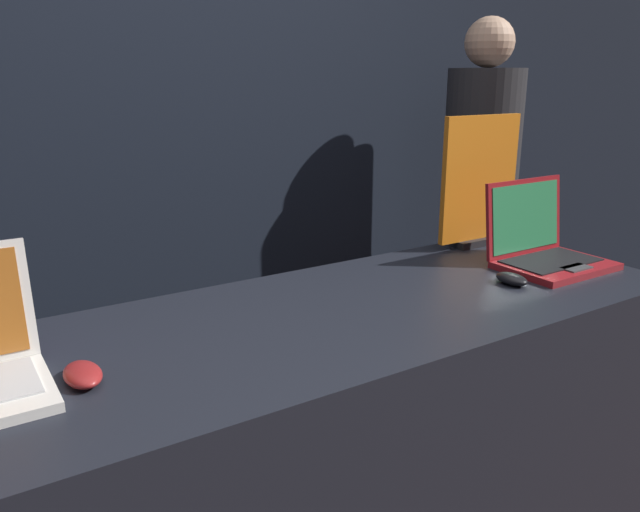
# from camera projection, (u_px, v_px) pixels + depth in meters

# --- Properties ---
(wall_back) EXTENTS (8.00, 0.05, 2.80)m
(wall_back) POSITION_uv_depth(u_px,v_px,m) (151.00, 106.00, 2.34)
(wall_back) COLOR black
(wall_back) RESTS_ON ground_plane
(display_counter) EXTENTS (2.04, 0.69, 0.95)m
(display_counter) POSITION_uv_depth(u_px,v_px,m) (318.00, 482.00, 1.65)
(display_counter) COLOR black
(display_counter) RESTS_ON ground_plane
(mouse_front) EXTENTS (0.07, 0.12, 0.03)m
(mouse_front) POSITION_uv_depth(u_px,v_px,m) (83.00, 374.00, 1.19)
(mouse_front) COLOR maroon
(mouse_front) RESTS_ON display_counter
(laptop_back) EXTENTS (0.33, 0.27, 0.25)m
(laptop_back) POSITION_uv_depth(u_px,v_px,m) (543.00, 246.00, 1.91)
(laptop_back) COLOR maroon
(laptop_back) RESTS_ON display_counter
(mouse_back) EXTENTS (0.06, 0.10, 0.03)m
(mouse_back) POSITION_uv_depth(u_px,v_px,m) (512.00, 279.00, 1.74)
(mouse_back) COLOR black
(mouse_back) RESTS_ON display_counter
(promo_stand_back) EXTENTS (0.33, 0.07, 0.44)m
(promo_stand_back) POSITION_uv_depth(u_px,v_px,m) (479.00, 185.00, 2.09)
(promo_stand_back) COLOR black
(promo_stand_back) RESTS_ON display_counter
(person_bystander) EXTENTS (0.33, 0.33, 1.75)m
(person_bystander) POSITION_uv_depth(u_px,v_px,m) (477.00, 213.00, 2.83)
(person_bystander) COLOR #282833
(person_bystander) RESTS_ON ground_plane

